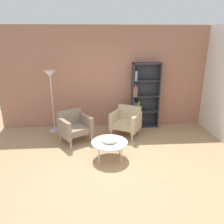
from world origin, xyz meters
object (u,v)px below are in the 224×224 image
at_px(coffee_table_low, 110,143).
at_px(floor_lamp_torchiere, 51,81).
at_px(armchair_near_window, 127,121).
at_px(armchair_by_bookshelf, 74,126).
at_px(bookshelf_tall, 143,98).
at_px(decorative_bowl, 110,140).

xyz_separation_m(coffee_table_low, floor_lamp_torchiere, (-1.49, 1.64, 1.08)).
relative_size(armchair_near_window, armchair_by_bookshelf, 0.99).
bearing_deg(bookshelf_tall, armchair_near_window, -132.38).
xyz_separation_m(armchair_by_bookshelf, floor_lamp_torchiere, (-0.63, 0.67, 1.03)).
height_order(bookshelf_tall, decorative_bowl, bookshelf_tall).
height_order(decorative_bowl, floor_lamp_torchiere, floor_lamp_torchiere).
bearing_deg(decorative_bowl, armchair_near_window, 66.25).
height_order(armchair_by_bookshelf, floor_lamp_torchiere, floor_lamp_torchiere).
relative_size(coffee_table_low, armchair_by_bookshelf, 0.85).
bearing_deg(armchair_near_window, floor_lamp_torchiere, -161.86).
relative_size(coffee_table_low, armchair_near_window, 0.86).
distance_m(bookshelf_tall, coffee_table_low, 2.19).
bearing_deg(coffee_table_low, armchair_near_window, 66.25).
distance_m(decorative_bowl, armchair_near_window, 1.34).
bearing_deg(bookshelf_tall, floor_lamp_torchiere, -175.72).
distance_m(coffee_table_low, armchair_near_window, 1.34).
bearing_deg(floor_lamp_torchiere, decorative_bowl, -47.68).
bearing_deg(floor_lamp_torchiere, coffee_table_low, -47.68).
height_order(decorative_bowl, armchair_near_window, armchair_near_window).
distance_m(coffee_table_low, decorative_bowl, 0.06).
distance_m(decorative_bowl, armchair_by_bookshelf, 1.29).
xyz_separation_m(coffee_table_low, armchair_near_window, (0.54, 1.23, 0.04)).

